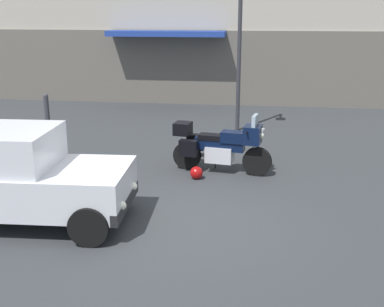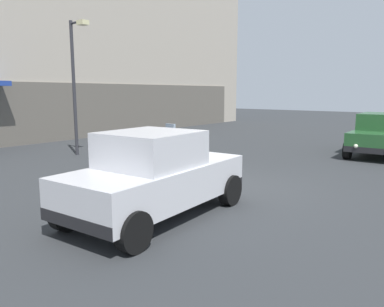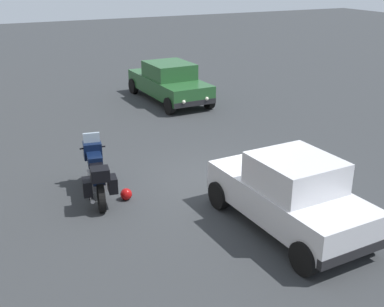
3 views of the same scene
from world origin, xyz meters
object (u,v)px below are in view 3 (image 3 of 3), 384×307
object	(u,v)px
car_hatchback_near	(290,194)
car_sedan_far	(169,82)
motorcycle	(97,173)
helmet	(126,194)

from	to	relation	value
car_hatchback_near	car_sedan_far	xyz separation A→B (m)	(10.59, -1.81, -0.03)
motorcycle	car_hatchback_near	xyz separation A→B (m)	(-3.21, -3.20, 0.19)
helmet	car_hatchback_near	distance (m)	3.88
motorcycle	car_sedan_far	bearing A→B (deg)	-25.16
helmet	car_hatchback_near	xyz separation A→B (m)	(-2.76, -2.65, 0.67)
motorcycle	car_sedan_far	xyz separation A→B (m)	(7.39, -5.01, 0.16)
helmet	car_sedan_far	world-z (taller)	car_sedan_far
motorcycle	car_sedan_far	distance (m)	8.93
motorcycle	car_sedan_far	world-z (taller)	car_sedan_far
helmet	car_hatchback_near	bearing A→B (deg)	-136.18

